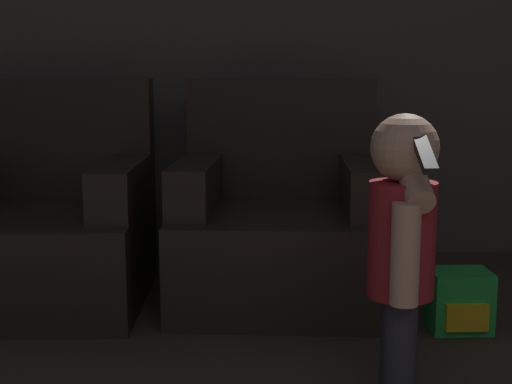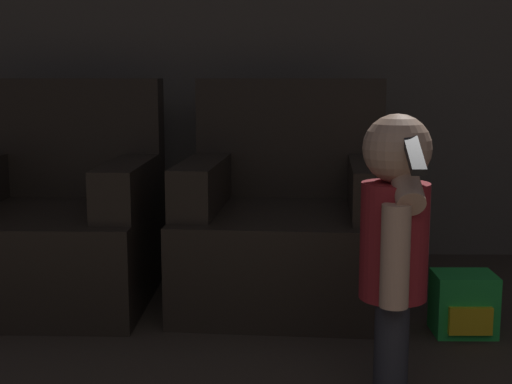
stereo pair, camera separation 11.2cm
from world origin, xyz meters
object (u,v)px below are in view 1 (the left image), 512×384
(toy_backpack, at_px, (459,301))
(person_toddler, at_px, (402,240))
(armchair_left, at_px, (44,226))
(armchair_right, at_px, (280,224))

(toy_backpack, bearing_deg, person_toddler, -121.03)
(armchair_left, bearing_deg, armchair_right, 1.33)
(armchair_left, xyz_separation_m, toy_backpack, (1.63, -0.47, -0.20))
(armchair_right, bearing_deg, armchair_left, -174.80)
(armchair_right, relative_size, person_toddler, 1.14)
(armchair_right, xyz_separation_m, toy_backpack, (0.63, -0.47, -0.20))
(armchair_left, height_order, person_toddler, armchair_left)
(person_toddler, relative_size, toy_backpack, 3.71)
(armchair_right, relative_size, toy_backpack, 4.23)
(armchair_left, xyz_separation_m, armchair_right, (0.99, -0.00, 0.00))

